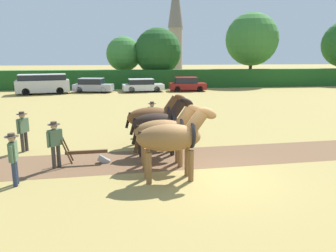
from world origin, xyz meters
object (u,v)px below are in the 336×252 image
(tree_center_left, at_px, (252,39))
(draft_horse_trail_right, at_px, (154,117))
(parked_car_left, at_px, (93,85))
(parked_car_center, at_px, (187,84))
(draft_horse_lead_left, at_px, (172,138))
(draft_horse_trail_left, at_px, (159,123))
(farmer_beside_team, at_px, (152,115))
(church_spire, at_px, (176,20))
(plow, at_px, (90,155))
(farmer_onlooker_right, at_px, (23,128))
(tree_far_left, at_px, (124,54))
(tree_left, at_px, (158,52))
(parked_van, at_px, (43,84))
(farmer_at_plow, at_px, (55,141))
(parked_car_center_left, at_px, (142,85))
(draft_horse_lead_right, at_px, (165,131))
(farmer_onlooker_left, at_px, (13,155))

(tree_center_left, height_order, draft_horse_trail_right, tree_center_left)
(draft_horse_trail_right, xyz_separation_m, parked_car_left, (-4.56, 21.96, -0.55))
(parked_car_center, bearing_deg, draft_horse_lead_left, -99.46)
(tree_center_left, xyz_separation_m, draft_horse_trail_left, (-15.76, -30.20, -4.67))
(draft_horse_trail_left, height_order, farmer_beside_team, draft_horse_trail_left)
(church_spire, relative_size, draft_horse_trail_left, 8.03)
(draft_horse_trail_right, distance_m, parked_car_center, 22.57)
(draft_horse_trail_right, bearing_deg, plow, -141.79)
(draft_horse_lead_left, height_order, farmer_onlooker_right, draft_horse_lead_left)
(draft_horse_trail_left, bearing_deg, tree_far_left, 89.61)
(tree_left, xyz_separation_m, draft_horse_trail_left, (-3.10, -29.48, -3.06))
(parked_van, bearing_deg, tree_left, 17.23)
(parked_car_center, bearing_deg, farmer_at_plow, -108.74)
(plow, bearing_deg, farmer_beside_team, 55.91)
(draft_horse_lead_left, relative_size, draft_horse_trail_right, 0.97)
(parked_van, distance_m, parked_car_center_left, 10.33)
(farmer_beside_team, relative_size, parked_van, 0.30)
(draft_horse_trail_left, xyz_separation_m, parked_car_left, (-4.63, 23.37, -0.57))
(draft_horse_lead_right, bearing_deg, parked_van, 109.33)
(draft_horse_trail_right, height_order, farmer_onlooker_left, draft_horse_trail_right)
(farmer_onlooker_left, height_order, parked_van, parked_van)
(farmer_onlooker_left, distance_m, parked_van, 25.58)
(farmer_at_plow, distance_m, parked_car_left, 24.54)
(farmer_onlooker_left, bearing_deg, church_spire, 69.16)
(draft_horse_trail_left, height_order, farmer_at_plow, draft_horse_trail_left)
(tree_far_left, bearing_deg, draft_horse_trail_right, -87.76)
(plow, bearing_deg, draft_horse_lead_right, -14.71)
(draft_horse_lead_left, relative_size, parked_car_left, 0.63)
(draft_horse_lead_right, relative_size, parked_car_left, 0.61)
(draft_horse_trail_right, xyz_separation_m, farmer_onlooker_left, (-4.71, -4.06, -0.31))
(draft_horse_trail_left, relative_size, parked_car_center, 0.65)
(church_spire, relative_size, plow, 12.14)
(draft_horse_trail_right, bearing_deg, farmer_onlooker_right, -179.61)
(draft_horse_lead_left, xyz_separation_m, plow, (-2.78, 1.99, -1.08))
(draft_horse_trail_right, relative_size, farmer_onlooker_right, 1.67)
(farmer_onlooker_left, height_order, farmer_onlooker_right, farmer_onlooker_right)
(tree_left, bearing_deg, plow, -100.77)
(farmer_beside_team, relative_size, parked_car_center_left, 0.36)
(tree_center_left, xyz_separation_m, parked_car_center, (-10.07, -6.98, -5.22))
(farmer_at_plow, height_order, farmer_beside_team, farmer_at_plow)
(church_spire, relative_size, farmer_onlooker_left, 12.83)
(farmer_at_plow, distance_m, farmer_onlooker_right, 2.85)
(tree_left, height_order, farmer_at_plow, tree_left)
(tree_far_left, distance_m, draft_horse_lead_left, 33.34)
(farmer_beside_team, distance_m, farmer_onlooker_left, 7.89)
(draft_horse_lead_left, xyz_separation_m, draft_horse_trail_left, (-0.12, 2.83, -0.11))
(tree_center_left, bearing_deg, farmer_beside_team, -120.58)
(farmer_beside_team, bearing_deg, draft_horse_lead_left, -119.28)
(church_spire, xyz_separation_m, farmer_at_plow, (-13.91, -60.23, -10.19))
(draft_horse_trail_left, relative_size, farmer_onlooker_left, 1.60)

